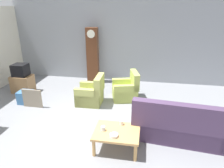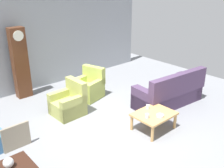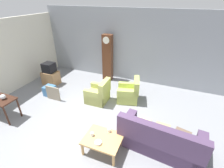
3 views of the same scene
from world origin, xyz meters
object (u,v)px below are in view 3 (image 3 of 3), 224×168
object	(u,v)px
armchair_olive_near	(98,94)
coffee_table_wood	(103,140)
framed_picture_leaning	(53,93)
cup_blue_rimmed	(92,134)
glass_dome_cloche	(3,97)
grandfather_clock	(108,58)
tv_stand_cabinet	(51,78)
armchair_olive_far	(129,93)
storage_box_blue	(50,91)
bowl_white_stacked	(98,143)
cup_white_porcelain	(109,130)
couch_floral	(160,140)
tv_crt	(49,67)

from	to	relation	value
armchair_olive_near	coffee_table_wood	size ratio (longest dim) A/B	0.96
framed_picture_leaning	cup_blue_rimmed	distance (m)	2.92
coffee_table_wood	glass_dome_cloche	bearing A→B (deg)	179.74
grandfather_clock	tv_stand_cabinet	distance (m)	2.75
armchair_olive_far	storage_box_blue	world-z (taller)	armchair_olive_far
grandfather_clock	storage_box_blue	size ratio (longest dim) A/B	5.22
cup_blue_rimmed	bowl_white_stacked	world-z (taller)	cup_blue_rimmed
tv_stand_cabinet	storage_box_blue	world-z (taller)	tv_stand_cabinet
framed_picture_leaning	glass_dome_cloche	xyz separation A→B (m)	(-0.64, -1.43, 0.55)
glass_dome_cloche	bowl_white_stacked	xyz separation A→B (m)	(3.41, -0.22, -0.37)
storage_box_blue	framed_picture_leaning	bearing A→B (deg)	-31.02
coffee_table_wood	framed_picture_leaning	xyz separation A→B (m)	(-2.80, 1.45, -0.09)
coffee_table_wood	cup_white_porcelain	xyz separation A→B (m)	(0.07, 0.26, 0.11)
framed_picture_leaning	tv_stand_cabinet	bearing A→B (deg)	133.01
armchair_olive_far	tv_stand_cabinet	bearing A→B (deg)	-179.21
armchair_olive_far	bowl_white_stacked	xyz separation A→B (m)	(0.04, -2.72, 0.15)
armchair_olive_near	framed_picture_leaning	bearing A→B (deg)	-161.63
cup_white_porcelain	couch_floral	bearing A→B (deg)	12.75
tv_stand_cabinet	framed_picture_leaning	world-z (taller)	tv_stand_cabinet
storage_box_blue	armchair_olive_near	bearing A→B (deg)	9.35
tv_stand_cabinet	cup_white_porcelain	distance (m)	4.41
tv_stand_cabinet	framed_picture_leaning	bearing A→B (deg)	-46.99
framed_picture_leaning	glass_dome_cloche	bearing A→B (deg)	-114.18
armchair_olive_near	storage_box_blue	size ratio (longest dim) A/B	2.24
grandfather_clock	couch_floral	bearing A→B (deg)	-49.10
tv_stand_cabinet	storage_box_blue	bearing A→B (deg)	-53.85
armchair_olive_far	storage_box_blue	xyz separation A→B (m)	(-3.10, -0.85, -0.11)
storage_box_blue	cup_blue_rimmed	distance (m)	3.36
armchair_olive_near	coffee_table_wood	distance (m)	2.30
tv_crt	cup_blue_rimmed	bearing A→B (deg)	-35.82
cup_blue_rimmed	bowl_white_stacked	xyz separation A→B (m)	(0.26, -0.17, -0.02)
tv_stand_cabinet	tv_crt	size ratio (longest dim) A/B	1.42
bowl_white_stacked	cup_white_porcelain	bearing A→B (deg)	78.60
grandfather_clock	tv_stand_cabinet	world-z (taller)	grandfather_clock
armchair_olive_far	bowl_white_stacked	size ratio (longest dim) A/B	5.61
coffee_table_wood	tv_stand_cabinet	xyz separation A→B (m)	(-3.75, 2.47, -0.07)
armchair_olive_far	cup_white_porcelain	distance (m)	2.27
tv_stand_cabinet	glass_dome_cloche	xyz separation A→B (m)	(0.31, -2.45, 0.53)
cup_white_porcelain	cup_blue_rimmed	distance (m)	0.46
armchair_olive_far	tv_crt	bearing A→B (deg)	-179.21
couch_floral	coffee_table_wood	size ratio (longest dim) A/B	2.27
cup_white_porcelain	bowl_white_stacked	size ratio (longest dim) A/B	0.58
tv_stand_cabinet	framed_picture_leaning	size ratio (longest dim) A/B	1.13
couch_floral	grandfather_clock	bearing A→B (deg)	130.90
couch_floral	tv_stand_cabinet	xyz separation A→B (m)	(-5.11, 1.92, -0.05)
couch_floral	armchair_olive_far	bearing A→B (deg)	125.95
armchair_olive_far	cup_white_porcelain	xyz separation A→B (m)	(0.13, -2.26, 0.18)
bowl_white_stacked	armchair_olive_far	bearing A→B (deg)	90.78
grandfather_clock	cup_blue_rimmed	bearing A→B (deg)	-72.35
cup_white_porcelain	framed_picture_leaning	bearing A→B (deg)	157.49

